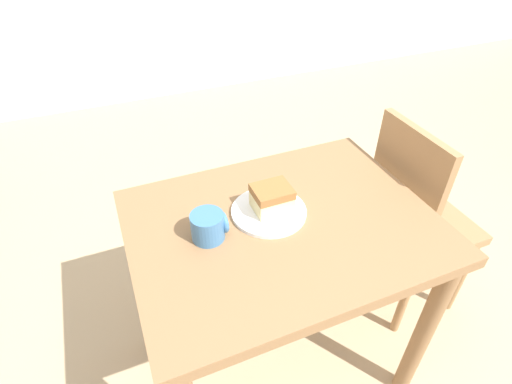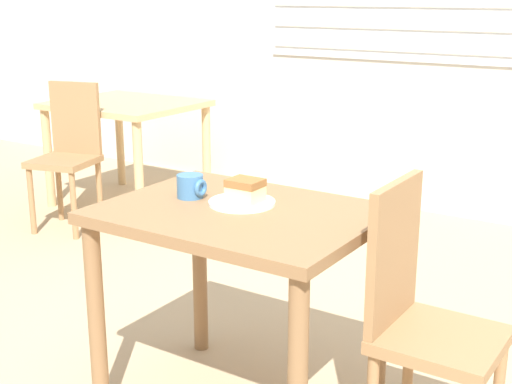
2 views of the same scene
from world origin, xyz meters
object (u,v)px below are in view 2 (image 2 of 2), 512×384
object	(u,v)px
dining_table_near	(239,246)
chair_far_corner	(69,151)
dining_table_far	(127,117)
chair_near_window	(422,318)
coffee_mug	(191,186)
cake_slice	(245,190)
plate	(242,203)

from	to	relation	value
dining_table_near	chair_far_corner	xyz separation A→B (m)	(-2.10, 1.15, -0.13)
dining_table_far	chair_far_corner	xyz separation A→B (m)	(0.05, -0.59, -0.13)
dining_table_far	chair_near_window	world-z (taller)	chair_near_window
dining_table_far	coffee_mug	bearing A→B (deg)	-41.69
chair_near_window	cake_slice	world-z (taller)	chair_near_window
chair_far_corner	coffee_mug	size ratio (longest dim) A/B	8.97
plate	chair_near_window	bearing A→B (deg)	1.90
cake_slice	coffee_mug	size ratio (longest dim) A/B	1.11
cake_slice	coffee_mug	bearing A→B (deg)	-170.54
chair_far_corner	cake_slice	world-z (taller)	chair_far_corner
dining_table_near	plate	bearing A→B (deg)	114.66
chair_far_corner	chair_near_window	bearing A→B (deg)	-36.13
dining_table_near	chair_far_corner	bearing A→B (deg)	151.26
chair_far_corner	coffee_mug	bearing A→B (deg)	-45.59
coffee_mug	cake_slice	bearing A→B (deg)	9.46
dining_table_far	dining_table_near	bearing A→B (deg)	-38.98
plate	cake_slice	world-z (taller)	cake_slice
plate	dining_table_near	bearing A→B (deg)	-65.34
dining_table_far	chair_near_window	distance (m)	3.24
chair_far_corner	coffee_mug	world-z (taller)	chair_far_corner
dining_table_far	chair_far_corner	distance (m)	0.60
chair_far_corner	cake_slice	size ratio (longest dim) A/B	8.10
dining_table_near	dining_table_far	world-z (taller)	dining_table_near
plate	coffee_mug	xyz separation A→B (m)	(-0.20, -0.03, 0.04)
dining_table_far	plate	world-z (taller)	plate
dining_table_near	dining_table_far	xyz separation A→B (m)	(-2.15, 1.74, -0.01)
dining_table_near	cake_slice	distance (m)	0.19
cake_slice	dining_table_near	bearing A→B (deg)	-77.42
chair_far_corner	dining_table_far	bearing A→B (deg)	79.98
chair_far_corner	plate	world-z (taller)	chair_far_corner
plate	dining_table_far	bearing A→B (deg)	141.56
dining_table_near	chair_near_window	distance (m)	0.65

